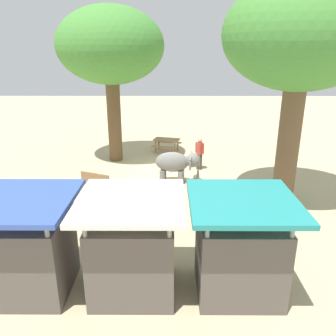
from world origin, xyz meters
name	(u,v)px	position (x,y,z in m)	size (l,w,h in m)	color
ground_plane	(164,172)	(0.00, 0.00, 0.00)	(60.00, 60.00, 0.00)	tan
elephant	(177,163)	(-0.58, 1.36, 0.92)	(2.08, 1.39, 1.43)	slate
person_handler	(200,151)	(-1.77, -0.45, 0.95)	(0.42, 0.35, 1.62)	#3F3833
shade_tree_main	(301,38)	(-4.77, 3.42, 6.17)	(5.47, 5.01, 8.22)	brown
shade_tree_secondary	(110,47)	(2.72, -2.05, 5.91)	(5.42, 4.97, 7.92)	brown
wooden_bench	(97,181)	(2.86, 2.49, 0.47)	(1.44, 0.93, 0.88)	olive
picnic_table_near	(167,142)	(-0.08, -3.62, 0.59)	(1.85, 1.84, 0.78)	#9E7A51
market_stall_teal	(239,251)	(-1.96, 8.73, 1.14)	(2.50, 2.50, 2.52)	#59514C
market_stall_white	(133,250)	(0.64, 8.73, 1.14)	(2.50, 2.50, 2.52)	#59514C
market_stall_blue	(26,250)	(3.24, 8.73, 1.14)	(2.50, 2.50, 2.52)	#59514C
feed_bucket	(215,185)	(-2.27, 2.15, 0.16)	(0.36, 0.36, 0.32)	gray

